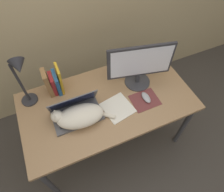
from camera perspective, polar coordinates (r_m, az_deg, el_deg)
The scene contains 10 objects.
ground_plane at distance 2.13m, azimuth 3.17°, elevation -20.02°, with size 12.00×12.00×0.00m, color #3D3833.
desk at distance 1.69m, azimuth -1.31°, elevation -2.68°, with size 1.40×0.75×0.70m.
laptop at distance 1.55m, azimuth -10.22°, elevation -4.31°, with size 0.37×0.23×0.22m.
cat at distance 1.50m, azimuth -9.48°, elevation -5.65°, with size 0.46×0.24×0.14m.
external_monitor at distance 1.62m, azimuth 7.96°, elevation 8.80°, with size 0.52×0.22×0.40m.
mousepad at distance 1.66m, azimuth 9.37°, elevation -1.14°, with size 0.22×0.19×0.00m.
computer_mouse at distance 1.66m, azimuth 9.70°, elevation -0.40°, with size 0.06×0.11×0.03m.
book_row at distance 1.69m, azimuth -16.34°, elevation 3.82°, with size 0.14×0.15×0.25m.
desk_lamp at distance 1.51m, azimuth -24.66°, elevation 5.56°, with size 0.17×0.17×0.48m.
notepad at distance 1.59m, azimuth 1.63°, elevation -3.38°, with size 0.25×0.26×0.01m.
Camera 1 is at (-0.34, -0.50, 2.05)m, focal length 32.00 mm.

